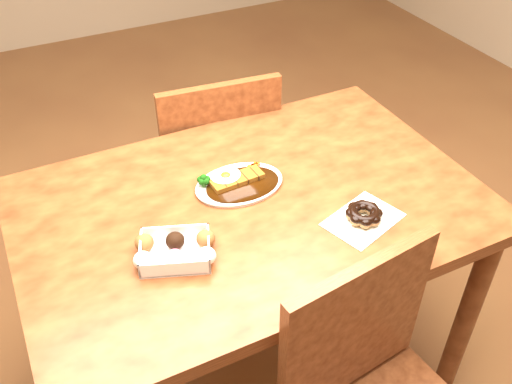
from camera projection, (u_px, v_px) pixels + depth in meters
name	position (u px, v px, depth m)	size (l,w,h in m)	color
ground	(252.00, 368.00, 1.96)	(6.00, 6.00, 0.00)	brown
table	(251.00, 229.00, 1.55)	(1.20, 0.80, 0.75)	#481E0E
chair_far	(213.00, 166.00, 2.07)	(0.46, 0.46, 0.87)	#481E0E
katsu_curry_plate	(237.00, 182.00, 1.53)	(0.24, 0.17, 0.05)	white
donut_box	(175.00, 250.00, 1.32)	(0.20, 0.17, 0.05)	white
pon_de_ring	(364.00, 214.00, 1.42)	(0.22, 0.18, 0.04)	silver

